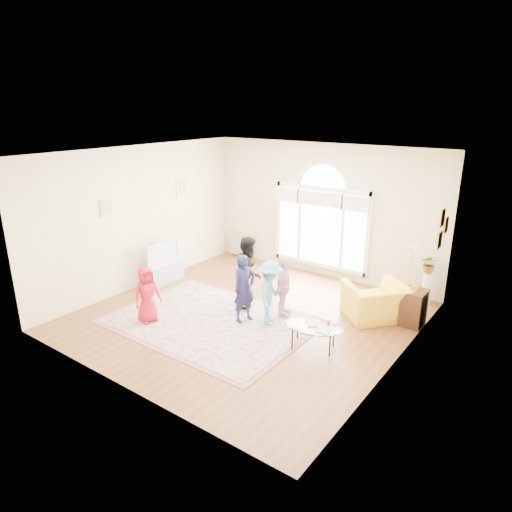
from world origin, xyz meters
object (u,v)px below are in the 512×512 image
Objects in this scene: coffee_table at (314,327)px; area_rug at (211,321)px; television at (161,253)px; armchair at (375,302)px; tv_console at (163,273)px.

area_rug is at bearing 171.46° from coffee_table.
television reaches higher than area_rug.
armchair is (2.52, 2.01, 0.35)m from area_rug.
television is at bearing 155.33° from coffee_table.
television is 0.88× the size of coffee_table.
coffee_table is at bearing 26.51° from armchair.
area_rug is 3.60× the size of tv_console.
armchair is at bearing 38.61° from area_rug.
armchair is at bearing 12.78° from tv_console.
area_rug is at bearing -21.48° from television.
coffee_table is (2.10, 0.31, 0.39)m from area_rug.
coffee_table is 1.04× the size of armchair.
coffee_table reaches higher than tv_console.
armchair is at bearing 59.27° from coffee_table.
coffee_table is at bearing -7.79° from tv_console.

